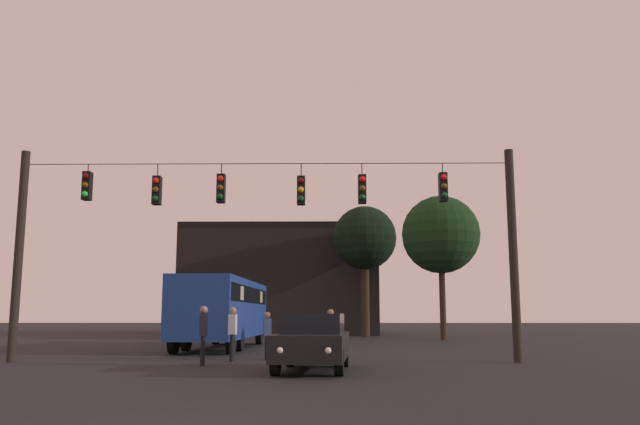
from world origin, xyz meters
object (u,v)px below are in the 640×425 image
pedestrian_crossing_left (203,332)px  pedestrian_near_bus (267,333)px  pedestrian_crossing_center (233,330)px  tree_left_silhouette (441,235)px  pedestrian_crossing_right (331,330)px  tree_behind_building (365,239)px  city_bus (224,306)px  car_near_right (313,341)px

pedestrian_crossing_left → pedestrian_near_bus: 3.06m
pedestrian_crossing_center → tree_left_silhouette: 21.05m
pedestrian_crossing_right → tree_left_silhouette: size_ratio=0.19×
tree_left_silhouette → pedestrian_crossing_right: bearing=-112.5°
pedestrian_crossing_center → pedestrian_near_bus: size_ratio=1.09×
tree_behind_building → city_bus: bearing=-116.1°
pedestrian_near_bus → tree_behind_building: tree_behind_building is taller
pedestrian_crossing_left → pedestrian_crossing_right: 5.04m
pedestrian_crossing_left → pedestrian_crossing_center: (0.59, 1.91, -0.01)m
city_bus → pedestrian_crossing_right: 8.20m
tree_left_silhouette → pedestrian_crossing_left: bearing=-118.2°
pedestrian_crossing_right → tree_left_silhouette: tree_left_silhouette is taller
city_bus → tree_behind_building: tree_behind_building is taller
pedestrian_near_bus → tree_behind_building: bearing=78.4°
tree_behind_building → car_near_right: bearing=-96.3°
pedestrian_crossing_center → pedestrian_crossing_right: (3.20, 1.41, -0.03)m
tree_left_silhouette → pedestrian_crossing_center: bearing=-119.3°
city_bus → pedestrian_crossing_left: bearing=-84.2°
car_near_right → pedestrian_crossing_center: pedestrian_crossing_center is taller
tree_left_silhouette → tree_behind_building: tree_behind_building is taller
pedestrian_near_bus → city_bus: bearing=110.0°
city_bus → pedestrian_crossing_left: (1.01, -9.90, -0.87)m
pedestrian_near_bus → tree_left_silhouette: (8.89, 17.12, 5.39)m
city_bus → tree_behind_building: (7.22, 14.73, 4.75)m
car_near_right → tree_behind_building: (2.92, 26.28, 5.82)m
car_near_right → pedestrian_crossing_right: 4.99m
pedestrian_crossing_left → pedestrian_crossing_center: 2.00m
city_bus → pedestrian_crossing_left: 9.99m
city_bus → tree_left_silhouette: size_ratio=1.28×
city_bus → pedestrian_crossing_right: size_ratio=6.58×
pedestrian_crossing_right → car_near_right: bearing=-95.7°
car_near_right → pedestrian_crossing_center: (-2.70, 3.56, 0.19)m
pedestrian_crossing_center → tree_behind_building: 24.08m
city_bus → pedestrian_near_bus: city_bus is taller
pedestrian_near_bus → tree_behind_building: size_ratio=0.18×
city_bus → pedestrian_crossing_right: city_bus is taller
city_bus → pedestrian_crossing_left: city_bus is taller
city_bus → pedestrian_crossing_center: 8.20m
tree_behind_building → pedestrian_crossing_left: bearing=-104.2°
pedestrian_crossing_right → tree_behind_building: size_ratio=0.19×
car_near_right → tree_behind_building: size_ratio=0.50×
car_near_right → tree_left_silhouette: tree_left_silhouette is taller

